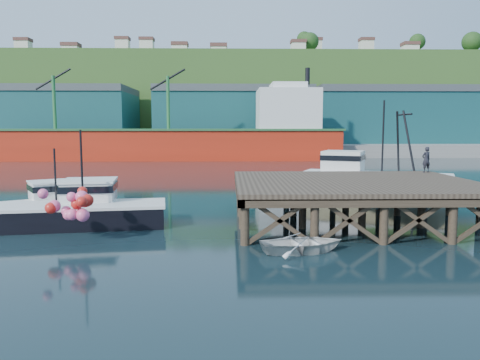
{
  "coord_description": "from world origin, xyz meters",
  "views": [
    {
      "loc": [
        -0.83,
        -23.37,
        4.77
      ],
      "look_at": [
        -0.24,
        2.0,
        1.93
      ],
      "focal_mm": 35.0,
      "sensor_mm": 36.0,
      "label": 1
    }
  ],
  "objects_px": {
    "boat_navy": "(53,204)",
    "dockworker": "(426,160)",
    "dinghy": "(302,243)",
    "boat_black": "(87,208)",
    "trawler": "(372,178)"
  },
  "relations": [
    {
      "from": "boat_navy",
      "to": "boat_black",
      "type": "xyz_separation_m",
      "value": [
        2.37,
        -1.96,
        0.11
      ]
    },
    {
      "from": "dinghy",
      "to": "dockworker",
      "type": "height_order",
      "value": "dockworker"
    },
    {
      "from": "dinghy",
      "to": "dockworker",
      "type": "xyz_separation_m",
      "value": [
        8.91,
        9.93,
        2.55
      ]
    },
    {
      "from": "boat_black",
      "to": "dockworker",
      "type": "bearing_deg",
      "value": 6.08
    },
    {
      "from": "boat_black",
      "to": "dinghy",
      "type": "bearing_deg",
      "value": -36.05
    },
    {
      "from": "boat_black",
      "to": "dockworker",
      "type": "xyz_separation_m",
      "value": [
        18.72,
        4.72,
        2.03
      ]
    },
    {
      "from": "boat_black",
      "to": "dinghy",
      "type": "xyz_separation_m",
      "value": [
        9.8,
        -5.21,
        -0.52
      ]
    },
    {
      "from": "boat_navy",
      "to": "dinghy",
      "type": "distance_m",
      "value": 14.13
    },
    {
      "from": "trawler",
      "to": "dinghy",
      "type": "distance_m",
      "value": 15.58
    },
    {
      "from": "boat_navy",
      "to": "dockworker",
      "type": "bearing_deg",
      "value": -24.07
    },
    {
      "from": "boat_navy",
      "to": "dockworker",
      "type": "height_order",
      "value": "boat_navy"
    },
    {
      "from": "boat_black",
      "to": "dockworker",
      "type": "relative_size",
      "value": 5.17
    },
    {
      "from": "boat_navy",
      "to": "dockworker",
      "type": "relative_size",
      "value": 4.07
    },
    {
      "from": "dinghy",
      "to": "dockworker",
      "type": "distance_m",
      "value": 13.58
    },
    {
      "from": "boat_black",
      "to": "trawler",
      "type": "relative_size",
      "value": 0.75
    }
  ]
}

